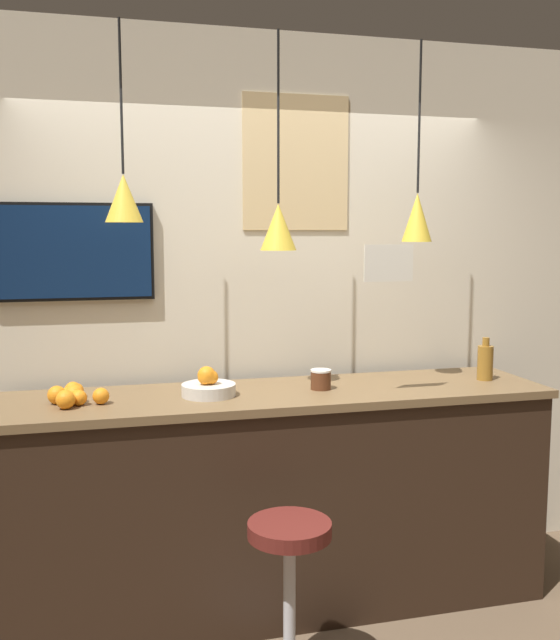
# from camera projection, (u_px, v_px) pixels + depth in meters

# --- Properties ---
(back_wall) EXTENTS (8.00, 0.06, 2.90)m
(back_wall) POSITION_uv_depth(u_px,v_px,m) (260.00, 309.00, 3.85)
(back_wall) COLOR beige
(back_wall) RESTS_ON ground_plane
(service_counter) EXTENTS (2.66, 0.65, 1.09)m
(service_counter) POSITION_uv_depth(u_px,v_px,m) (280.00, 498.00, 3.54)
(service_counter) COLOR black
(service_counter) RESTS_ON ground_plane
(bar_stool) EXTENTS (0.43, 0.43, 0.72)m
(bar_stool) POSITION_uv_depth(u_px,v_px,m) (289.00, 587.00, 2.87)
(bar_stool) COLOR #B7B7BC
(bar_stool) RESTS_ON ground_plane
(fruit_bowl) EXTENTS (0.26, 0.26, 0.14)m
(fruit_bowl) POSITION_uv_depth(u_px,v_px,m) (208.00, 385.00, 3.37)
(fruit_bowl) COLOR beige
(fruit_bowl) RESTS_ON service_counter
(orange_pile) EXTENTS (0.27, 0.29, 0.08)m
(orange_pile) POSITION_uv_depth(u_px,v_px,m) (73.00, 395.00, 3.22)
(orange_pile) COLOR orange
(orange_pile) RESTS_ON service_counter
(juice_bottle) EXTENTS (0.08, 0.08, 0.22)m
(juice_bottle) POSITION_uv_depth(u_px,v_px,m) (485.00, 362.00, 3.73)
(juice_bottle) COLOR olive
(juice_bottle) RESTS_ON service_counter
(spread_jar) EXTENTS (0.10, 0.10, 0.10)m
(spread_jar) POSITION_uv_depth(u_px,v_px,m) (321.00, 379.00, 3.51)
(spread_jar) COLOR #562D19
(spread_jar) RESTS_ON service_counter
(pendant_lamp_left) EXTENTS (0.17, 0.17, 0.89)m
(pendant_lamp_left) POSITION_uv_depth(u_px,v_px,m) (124.00, 197.00, 3.21)
(pendant_lamp_left) COLOR black
(pendant_lamp_middle) EXTENTS (0.17, 0.17, 1.02)m
(pendant_lamp_middle) POSITION_uv_depth(u_px,v_px,m) (278.00, 225.00, 3.41)
(pendant_lamp_middle) COLOR black
(pendant_lamp_right) EXTENTS (0.15, 0.15, 0.98)m
(pendant_lamp_right) POSITION_uv_depth(u_px,v_px,m) (417.00, 216.00, 3.58)
(pendant_lamp_right) COLOR black
(mounted_tv) EXTENTS (0.80, 0.04, 0.48)m
(mounted_tv) POSITION_uv_depth(u_px,v_px,m) (72.00, 252.00, 3.52)
(mounted_tv) COLOR black
(hanging_menu_board) EXTENTS (0.24, 0.01, 0.17)m
(hanging_menu_board) POSITION_uv_depth(u_px,v_px,m) (389.00, 263.00, 3.27)
(hanging_menu_board) COLOR silver
(wall_poster) EXTENTS (0.58, 0.01, 0.71)m
(wall_poster) POSITION_uv_depth(u_px,v_px,m) (296.00, 163.00, 3.77)
(wall_poster) COLOR #DBBC84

